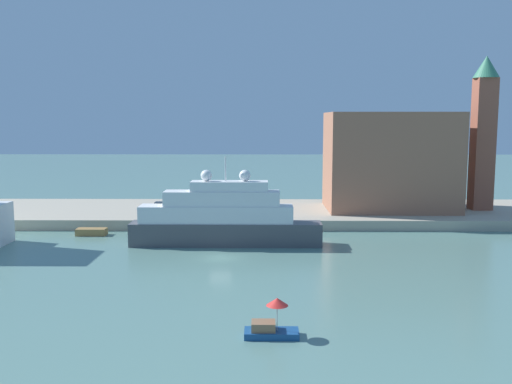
{
  "coord_description": "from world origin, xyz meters",
  "views": [
    {
      "loc": [
        4.82,
        -63.93,
        15.89
      ],
      "look_at": [
        4.09,
        6.0,
        6.98
      ],
      "focal_mm": 39.62,
      "sensor_mm": 36.0,
      "label": 1
    }
  ],
  "objects": [
    {
      "name": "harbor_building",
      "position": [
        25.44,
        26.99,
        9.34
      ],
      "size": [
        20.16,
        13.22,
        15.59
      ],
      "primitive_type": "cube",
      "color": "#9E664C",
      "rests_on": "quay_dock"
    },
    {
      "name": "ground",
      "position": [
        0.0,
        0.0,
        0.0
      ],
      "size": [
        400.0,
        400.0,
        0.0
      ],
      "primitive_type": "plane",
      "color": "slate"
    },
    {
      "name": "parked_car",
      "position": [
        -10.89,
        24.84,
        2.16
      ],
      "size": [
        3.92,
        1.74,
        1.41
      ],
      "color": "silver",
      "rests_on": "quay_dock"
    },
    {
      "name": "person_figure",
      "position": [
        -4.89,
        21.39,
        2.4
      ],
      "size": [
        0.36,
        0.36,
        1.82
      ],
      "color": "#334C8C",
      "rests_on": "quay_dock"
    },
    {
      "name": "bell_tower",
      "position": [
        40.15,
        26.88,
        14.68
      ],
      "size": [
        4.09,
        4.09,
        24.4
      ],
      "color": "#93513D",
      "rests_on": "quay_dock"
    },
    {
      "name": "small_motorboat",
      "position": [
        5.5,
        -23.94,
        0.96
      ],
      "size": [
        4.02,
        1.69,
        2.97
      ],
      "color": "navy",
      "rests_on": "ground"
    },
    {
      "name": "work_barge",
      "position": [
        -18.86,
        12.91,
        0.48
      ],
      "size": [
        4.08,
        1.82,
        0.96
      ],
      "primitive_type": "cube",
      "color": "olive",
      "rests_on": "ground"
    },
    {
      "name": "large_yacht",
      "position": [
        -0.15,
        6.98,
        3.36
      ],
      "size": [
        24.36,
        3.6,
        11.37
      ],
      "color": "#4C4C51",
      "rests_on": "ground"
    },
    {
      "name": "quay_dock",
      "position": [
        0.0,
        27.12,
        0.77
      ],
      "size": [
        110.0,
        22.24,
        1.55
      ],
      "primitive_type": "cube",
      "color": "#ADA38E",
      "rests_on": "ground"
    },
    {
      "name": "mooring_bollard",
      "position": [
        -3.66,
        17.43,
        1.85
      ],
      "size": [
        0.38,
        0.38,
        0.6
      ],
      "primitive_type": "cylinder",
      "color": "black",
      "rests_on": "quay_dock"
    }
  ]
}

